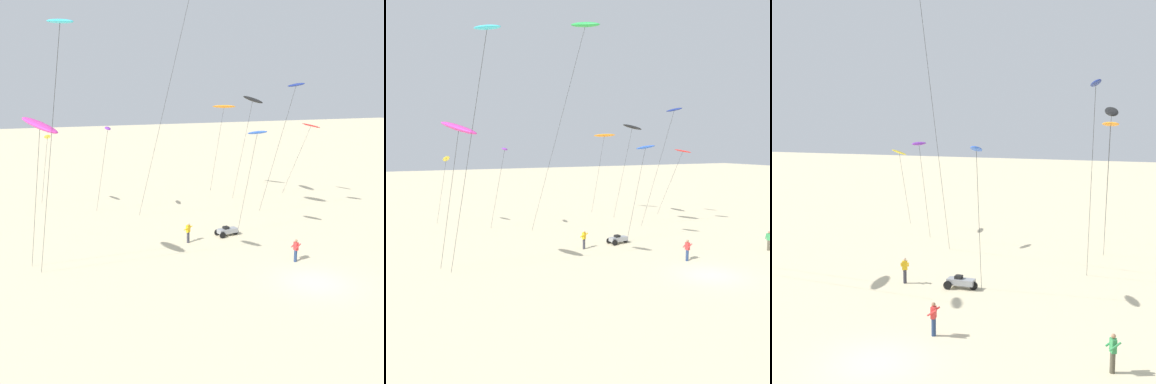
# 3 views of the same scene
# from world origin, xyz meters

# --- Properties ---
(ground_plane) EXTENTS (260.00, 260.00, 0.00)m
(ground_plane) POSITION_xyz_m (0.00, 0.00, 0.00)
(ground_plane) COLOR beige
(kite_red) EXTENTS (1.56, 4.74, 8.48)m
(kite_red) POSITION_xyz_m (13.20, 19.26, 8.04)
(kite_red) COLOR red
(kite_red) RESTS_ON ground
(kite_cyan) EXTENTS (2.21, 7.18, 15.53)m
(kite_cyan) POSITION_xyz_m (-14.66, 2.23, 15.05)
(kite_cyan) COLOR #33BFE0
(kite_cyan) RESTS_ON ground
(kite_navy) EXTENTS (1.53, 5.00, 12.68)m
(kite_navy) POSITION_xyz_m (6.58, 12.75, 12.19)
(kite_navy) COLOR navy
(kite_navy) RESTS_ON ground
(kite_orange) EXTENTS (2.23, 3.88, 10.37)m
(kite_orange) POSITION_xyz_m (5.61, 25.12, 10.04)
(kite_orange) COLOR orange
(kite_orange) RESTS_ON ground
(kite_magenta) EXTENTS (2.51, 5.48, 10.63)m
(kite_magenta) POSITION_xyz_m (-15.67, 5.81, 9.98)
(kite_magenta) COLOR #D8339E
(kite_magenta) RESTS_ON ground
(kite_blue) EXTENTS (1.14, 3.13, 9.00)m
(kite_blue) POSITION_xyz_m (0.76, 9.15, 8.64)
(kite_blue) COLOR blue
(kite_blue) RESTS_ON ground
(kite_purple) EXTENTS (1.20, 4.23, 8.73)m
(kite_purple) POSITION_xyz_m (-8.76, 19.87, 8.43)
(kite_purple) COLOR purple
(kite_purple) RESTS_ON ground
(kite_yellow) EXTENTS (1.09, 4.59, 7.88)m
(kite_yellow) POSITION_xyz_m (-13.68, 24.94, 7.39)
(kite_yellow) COLOR yellow
(kite_yellow) RESTS_ON ground
(kite_black) EXTENTS (1.49, 4.43, 11.48)m
(kite_black) POSITION_xyz_m (6.42, 20.03, 10.92)
(kite_black) COLOR black
(kite_black) RESTS_ON ground
(kite_flyer_nearest) EXTENTS (0.56, 0.59, 1.67)m
(kite_flyer_nearest) POSITION_xyz_m (0.93, 3.49, 0.89)
(kite_flyer_nearest) COLOR navy
(kite_flyer_nearest) RESTS_ON ground
(kite_flyer_middle) EXTENTS (0.71, 0.70, 1.67)m
(kite_flyer_middle) POSITION_xyz_m (-4.62, 10.27, 0.89)
(kite_flyer_middle) COLOR #33333D
(kite_flyer_middle) RESTS_ON ground
(beach_buggy) EXTENTS (2.09, 1.07, 0.82)m
(beach_buggy) POSITION_xyz_m (-0.94, 10.72, 0.43)
(beach_buggy) COLOR gray
(beach_buggy) RESTS_ON ground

